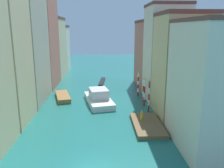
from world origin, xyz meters
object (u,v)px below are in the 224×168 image
person_on_dock (142,115)px  mooring_pole_3 (138,83)px  mooring_pole_0 (149,96)px  mooring_pole_2 (144,90)px  motorboat_0 (63,97)px  gondola_black (102,82)px  mooring_pole_1 (145,92)px  vaporetto_white (99,98)px  waterfront_dock (147,125)px

person_on_dock → mooring_pole_3: size_ratio=0.29×
mooring_pole_0 → mooring_pole_2: size_ratio=1.16×
mooring_pole_3 → motorboat_0: (-14.70, -1.29, -2.10)m
mooring_pole_3 → gondola_black: (-7.09, 12.24, -2.31)m
mooring_pole_0 → motorboat_0: mooring_pole_0 is taller
mooring_pole_1 → vaporetto_white: 8.24m
person_on_dock → mooring_pole_0: 5.30m
person_on_dock → gondola_black: (-5.40, 26.12, -1.00)m
waterfront_dock → person_on_dock: (-0.58, 1.28, 0.92)m
mooring_pole_2 → vaporetto_white: size_ratio=0.44×
mooring_pole_0 → mooring_pole_1: bearing=93.6°
mooring_pole_0 → motorboat_0: size_ratio=0.69×
person_on_dock → motorboat_0: size_ratio=0.19×
person_on_dock → mooring_pole_2: 9.91m
mooring_pole_2 → gondola_black: size_ratio=0.52×
mooring_pole_0 → motorboat_0: (-14.97, 7.87, -2.22)m
vaporetto_white → gondola_black: vaporetto_white is taller
waterfront_dock → mooring_pole_1: 9.17m
person_on_dock → mooring_pole_1: 7.86m
vaporetto_white → waterfront_dock: bearing=-58.1°
vaporetto_white → mooring_pole_1: bearing=-13.5°
mooring_pole_2 → gondola_black: 18.18m
waterfront_dock → mooring_pole_2: bearing=82.6°
mooring_pole_3 → motorboat_0: 14.91m
mooring_pole_2 → vaporetto_white: bearing=-178.6°
mooring_pole_3 → motorboat_0: bearing=-175.0°
waterfront_dock → motorboat_0: size_ratio=1.07×
mooring_pole_0 → mooring_pole_3: bearing=91.7°
mooring_pole_1 → gondola_black: bearing=111.1°
person_on_dock → mooring_pole_3: (1.68, 13.88, 1.31)m
mooring_pole_0 → gondola_black: mooring_pole_0 is taller
mooring_pole_1 → waterfront_dock: bearing=-97.7°
mooring_pole_0 → mooring_pole_2: 4.93m
person_on_dock → vaporetto_white: vaporetto_white is taller
vaporetto_white → mooring_pole_3: bearing=29.7°
mooring_pole_0 → vaporetto_white: (-8.06, 4.73, -1.67)m
waterfront_dock → motorboat_0: bearing=134.5°
mooring_pole_1 → mooring_pole_3: size_ratio=0.99×
mooring_pole_1 → motorboat_0: 15.76m
waterfront_dock → mooring_pole_0: mooring_pole_0 is taller
mooring_pole_0 → gondola_black: 22.76m
person_on_dock → gondola_black: person_on_dock is taller
person_on_dock → mooring_pole_1: mooring_pole_1 is taller
mooring_pole_2 → mooring_pole_1: bearing=-96.4°
person_on_dock → mooring_pole_3: mooring_pole_3 is taller
mooring_pole_2 → mooring_pole_3: size_ratio=0.91×
mooring_pole_1 → mooring_pole_2: bearing=83.6°
motorboat_0 → gondola_black: bearing=60.6°
person_on_dock → mooring_pole_0: bearing=67.5°
gondola_black → motorboat_0: motorboat_0 is taller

